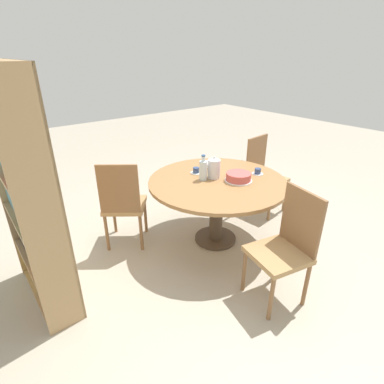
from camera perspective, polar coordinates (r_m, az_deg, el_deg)
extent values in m
plane|color=#B2A893|center=(3.46, 4.45, -8.92)|extent=(14.00, 14.00, 0.00)
cylinder|color=#473828|center=(3.46, 4.46, -8.71)|extent=(0.46, 0.46, 0.03)
cylinder|color=#473828|center=(3.28, 4.66, -3.66)|extent=(0.15, 0.15, 0.66)
cylinder|color=#9E7042|center=(3.12, 4.88, 1.98)|extent=(1.44, 1.44, 0.04)
cylinder|color=olive|center=(2.72, 9.90, -14.57)|extent=(0.03, 0.03, 0.42)
cylinder|color=olive|center=(2.52, 14.84, -19.05)|extent=(0.03, 0.03, 0.42)
cylinder|color=olive|center=(2.91, 15.85, -12.26)|extent=(0.03, 0.03, 0.42)
cylinder|color=olive|center=(2.72, 20.92, -16.11)|extent=(0.03, 0.03, 0.42)
cube|color=tan|center=(2.57, 15.99, -11.41)|extent=(0.50, 0.50, 0.04)
cube|color=olive|center=(2.54, 20.09, -4.99)|extent=(0.39, 0.12, 0.51)
cylinder|color=olive|center=(3.84, 14.58, -2.41)|extent=(0.03, 0.03, 0.42)
cylinder|color=olive|center=(4.13, 17.25, -0.76)|extent=(0.03, 0.03, 0.42)
cylinder|color=olive|center=(4.01, 10.26, -0.75)|extent=(0.03, 0.03, 0.42)
cylinder|color=olive|center=(4.29, 13.11, 0.72)|extent=(0.03, 0.03, 0.42)
cube|color=tan|center=(3.97, 14.15, 2.29)|extent=(0.46, 0.46, 0.04)
cube|color=olive|center=(3.97, 12.17, 6.77)|extent=(0.06, 0.40, 0.51)
cylinder|color=olive|center=(3.52, -8.87, -4.47)|extent=(0.03, 0.03, 0.42)
cylinder|color=olive|center=(3.59, -14.59, -4.44)|extent=(0.03, 0.03, 0.42)
cylinder|color=olive|center=(3.22, -9.66, -7.63)|extent=(0.03, 0.03, 0.42)
cylinder|color=olive|center=(3.29, -15.92, -7.51)|extent=(0.03, 0.03, 0.42)
cube|color=tan|center=(3.29, -12.63, -2.45)|extent=(0.59, 0.59, 0.04)
cube|color=olive|center=(3.00, -13.80, 0.50)|extent=(0.26, 0.33, 0.51)
cube|color=tan|center=(2.98, -30.67, 2.08)|extent=(0.04, 0.28, 1.89)
cube|color=tan|center=(2.17, -26.48, -4.86)|extent=(0.04, 0.28, 1.89)
cube|color=tan|center=(2.59, -26.13, -0.07)|extent=(0.92, 0.02, 1.89)
cube|color=tan|center=(3.05, -25.17, -16.75)|extent=(0.85, 0.27, 0.04)
cube|color=tan|center=(2.83, -26.51, -11.22)|extent=(0.85, 0.27, 0.04)
cube|color=tan|center=(2.65, -28.06, -4.53)|extent=(0.85, 0.27, 0.04)
cube|color=tan|center=(2.50, -29.79, 3.05)|extent=(0.85, 0.27, 0.04)
cube|color=tan|center=(2.41, -31.72, 11.40)|extent=(0.85, 0.27, 0.04)
cube|color=gold|center=(3.13, -26.57, -12.13)|extent=(0.40, 0.21, 0.28)
cube|color=orange|center=(2.79, -24.13, -17.17)|extent=(0.40, 0.21, 0.24)
cube|color=black|center=(2.97, -27.99, -6.37)|extent=(0.35, 0.21, 0.26)
cube|color=orange|center=(2.53, -25.55, -10.78)|extent=(0.35, 0.21, 0.31)
cube|color=teal|center=(2.80, -29.50, 0.26)|extent=(0.37, 0.21, 0.27)
cube|color=#28703D|center=(2.37, -27.14, -3.78)|extent=(0.37, 0.21, 0.25)
cube|color=teal|center=(2.69, -31.11, 7.25)|extent=(0.37, 0.21, 0.24)
cube|color=#B72D28|center=(2.23, -29.10, 5.13)|extent=(0.37, 0.21, 0.28)
cube|color=gold|center=(2.12, -31.18, 14.82)|extent=(0.31, 0.21, 0.30)
cylinder|color=silver|center=(3.14, 4.20, 4.42)|extent=(0.13, 0.13, 0.20)
cone|color=silver|center=(3.10, 4.26, 6.31)|extent=(0.12, 0.12, 0.02)
sphere|color=silver|center=(3.09, 4.28, 6.66)|extent=(0.02, 0.02, 0.02)
cylinder|color=silver|center=(3.08, 2.13, 4.09)|extent=(0.08, 0.08, 0.20)
cylinder|color=silver|center=(3.04, 2.17, 6.34)|extent=(0.04, 0.04, 0.06)
cylinder|color=#2D5184|center=(3.03, 2.18, 6.96)|extent=(0.04, 0.04, 0.01)
cylinder|color=white|center=(3.12, 8.80, 2.20)|extent=(0.28, 0.28, 0.01)
cylinder|color=#C65651|center=(3.10, 8.85, 2.95)|extent=(0.25, 0.25, 0.08)
cylinder|color=silver|center=(3.33, 12.36, 3.41)|extent=(0.12, 0.12, 0.01)
cylinder|color=#334775|center=(3.32, 12.41, 3.93)|extent=(0.07, 0.07, 0.06)
cylinder|color=silver|center=(3.28, 0.78, 3.67)|extent=(0.12, 0.12, 0.01)
cylinder|color=#334775|center=(3.27, 0.78, 4.20)|extent=(0.07, 0.07, 0.06)
cylinder|color=white|center=(3.51, 3.73, 5.09)|extent=(0.19, 0.19, 0.01)
cylinder|color=white|center=(3.51, 3.73, 5.25)|extent=(0.19, 0.19, 0.01)
cylinder|color=white|center=(3.51, 3.74, 5.40)|extent=(0.19, 0.19, 0.01)
cylinder|color=white|center=(3.50, 3.74, 5.55)|extent=(0.19, 0.19, 0.01)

